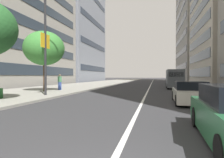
# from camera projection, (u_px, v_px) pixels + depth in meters

# --- Properties ---
(sidewalk_right_plaza) EXTENTS (160.00, 9.55, 0.15)m
(sidewalk_right_plaza) POSITION_uv_depth(u_px,v_px,m) (84.00, 85.00, 33.53)
(sidewalk_right_plaza) COLOR gray
(sidewalk_right_plaza) RESTS_ON ground
(lane_centre_stripe) EXTENTS (110.00, 0.16, 0.01)m
(lane_centre_stripe) POSITION_uv_depth(u_px,v_px,m) (151.00, 85.00, 36.03)
(lane_centre_stripe) COLOR silver
(lane_centre_stripe) RESTS_ON ground
(car_far_down_avenue) EXTENTS (4.54, 2.00, 1.31)m
(car_far_down_avenue) POSITION_uv_depth(u_px,v_px,m) (190.00, 93.00, 11.81)
(car_far_down_avenue) COLOR beige
(car_far_down_avenue) RESTS_ON ground
(delivery_van_ahead) EXTENTS (5.75, 2.14, 2.45)m
(delivery_van_ahead) POSITION_uv_depth(u_px,v_px,m) (174.00, 79.00, 25.75)
(delivery_van_ahead) COLOR #4C5156
(delivery_van_ahead) RESTS_ON ground
(street_lamp_with_banners) EXTENTS (1.26, 2.59, 7.86)m
(street_lamp_with_banners) POSITION_uv_depth(u_px,v_px,m) (50.00, 34.00, 15.29)
(street_lamp_with_banners) COLOR #232326
(street_lamp_with_banners) RESTS_ON sidewalk_right_plaza
(street_tree_mid_sidewalk) EXTENTS (3.90, 3.90, 5.84)m
(street_tree_mid_sidewalk) POSITION_uv_depth(u_px,v_px,m) (44.00, 48.00, 19.11)
(street_tree_mid_sidewalk) COLOR #473323
(street_tree_mid_sidewalk) RESTS_ON sidewalk_right_plaza
(pedestrian_on_plaza) EXTENTS (0.44, 0.48, 1.69)m
(pedestrian_on_plaza) POSITION_uv_depth(u_px,v_px,m) (60.00, 82.00, 20.94)
(pedestrian_on_plaza) COLOR #33478C
(pedestrian_on_plaza) RESTS_ON sidewalk_right_plaza
(office_tower_behind_plaza) EXTENTS (25.53, 17.71, 48.52)m
(office_tower_behind_plaza) POSITION_uv_depth(u_px,v_px,m) (67.00, 3.00, 60.45)
(office_tower_behind_plaza) COLOR gray
(office_tower_behind_plaza) RESTS_ON ground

